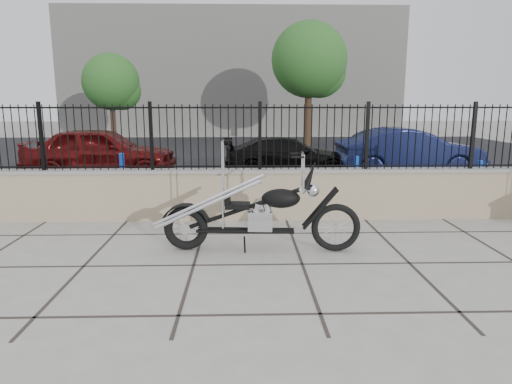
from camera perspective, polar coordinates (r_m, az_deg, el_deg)
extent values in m
plane|color=#99968E|center=(6.40, -7.80, -9.08)|extent=(90.00, 90.00, 0.00)
plane|color=black|center=(18.61, -3.74, 4.47)|extent=(30.00, 30.00, 0.00)
cube|color=gray|center=(8.67, -6.15, -0.31)|extent=(14.00, 0.36, 0.96)
cube|color=black|center=(8.52, -6.30, 6.82)|extent=(14.00, 0.08, 1.20)
cube|color=beige|center=(32.52, -2.91, 14.48)|extent=(22.00, 6.00, 8.00)
imported|color=#4F0B0B|center=(14.20, -18.81, 4.77)|extent=(4.41, 1.88, 1.49)
imported|color=black|center=(13.95, 4.01, 4.52)|extent=(3.97, 1.71, 1.14)
imported|color=#0F1538|center=(14.57, 18.51, 4.81)|extent=(4.34, 1.61, 1.42)
cylinder|color=#0D1ED0|center=(11.36, -16.34, 2.17)|extent=(0.15, 0.15, 1.00)
cylinder|color=#0D22CD|center=(11.07, 12.39, 1.98)|extent=(0.14, 0.14, 0.94)
cylinder|color=#0B51A6|center=(11.84, 26.10, 1.48)|extent=(0.13, 0.13, 0.86)
cylinder|color=#382619|center=(23.92, -17.42, 8.60)|extent=(0.26, 0.26, 2.57)
sphere|color=#276929|center=(23.92, -17.71, 13.32)|extent=(2.74, 2.74, 2.74)
cylinder|color=#382619|center=(23.12, 6.52, 10.04)|extent=(0.34, 0.34, 3.44)
sphere|color=#366626|center=(23.21, 6.67, 16.57)|extent=(3.67, 3.67, 3.67)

